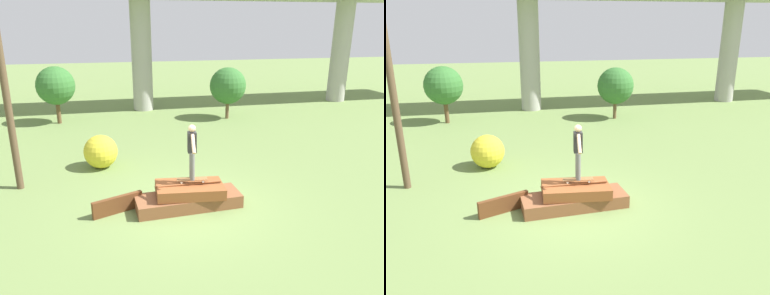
{
  "view_description": "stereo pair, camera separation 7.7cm",
  "coord_description": "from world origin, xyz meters",
  "views": [
    {
      "loc": [
        -1.85,
        -8.76,
        4.64
      ],
      "look_at": [
        0.11,
        0.06,
        1.64
      ],
      "focal_mm": 35.0,
      "sensor_mm": 36.0,
      "label": 1
    },
    {
      "loc": [
        -1.77,
        -8.77,
        4.64
      ],
      "look_at": [
        0.11,
        0.06,
        1.64
      ],
      "focal_mm": 35.0,
      "sensor_mm": 36.0,
      "label": 2
    }
  ],
  "objects": [
    {
      "name": "ground_plane",
      "position": [
        0.0,
        0.0,
        0.0
      ],
      "size": [
        80.0,
        80.0,
        0.0
      ],
      "primitive_type": "plane",
      "color": "olive"
    },
    {
      "name": "scrap_pile",
      "position": [
        0.02,
        0.01,
        0.29
      ],
      "size": [
        2.82,
        1.12,
        0.68
      ],
      "color": "brown",
      "rests_on": "ground_plane"
    },
    {
      "name": "scrap_plank_loose",
      "position": [
        -1.83,
        0.09,
        0.22
      ],
      "size": [
        1.3,
        0.61,
        0.44
      ],
      "color": "#5B3319",
      "rests_on": "ground_plane"
    },
    {
      "name": "skateboard",
      "position": [
        0.11,
        0.06,
        0.76
      ],
      "size": [
        0.82,
        0.29,
        0.09
      ],
      "color": "brown",
      "rests_on": "scrap_pile"
    },
    {
      "name": "skater",
      "position": [
        0.11,
        0.06,
        1.6
      ],
      "size": [
        0.24,
        1.02,
        1.46
      ],
      "color": "slate",
      "rests_on": "skateboard"
    },
    {
      "name": "highway_overpass",
      "position": [
        0.0,
        12.19,
        5.58
      ],
      "size": [
        44.0,
        3.47,
        6.5
      ],
      "color": "#A8A59E",
      "rests_on": "ground_plane"
    },
    {
      "name": "tree_behind_left",
      "position": [
        3.97,
        9.15,
        1.67
      ],
      "size": [
        1.82,
        1.82,
        2.58
      ],
      "color": "brown",
      "rests_on": "ground_plane"
    },
    {
      "name": "tree_behind_right",
      "position": [
        -4.32,
        9.96,
        1.83
      ],
      "size": [
        1.81,
        1.81,
        2.74
      ],
      "color": "brown",
      "rests_on": "ground_plane"
    },
    {
      "name": "bush_yellow_flowering",
      "position": [
        -2.27,
        3.45,
        0.56
      ],
      "size": [
        1.12,
        1.12,
        1.12
      ],
      "color": "gold",
      "rests_on": "ground_plane"
    }
  ]
}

